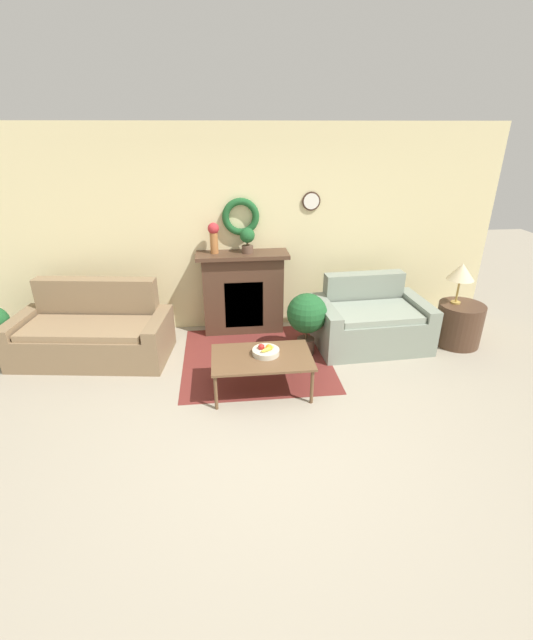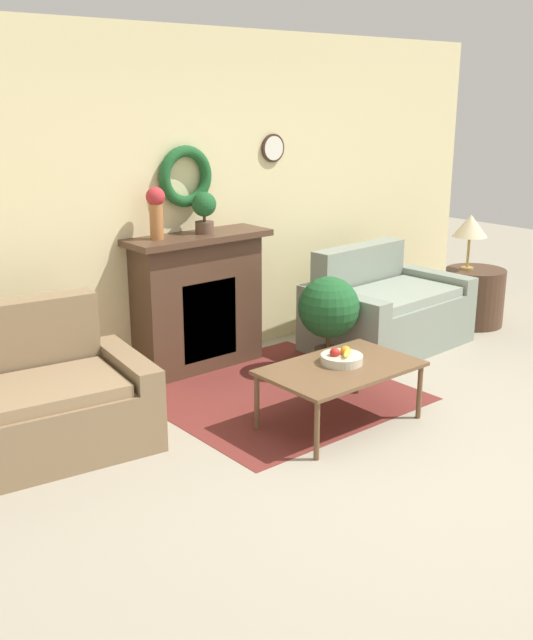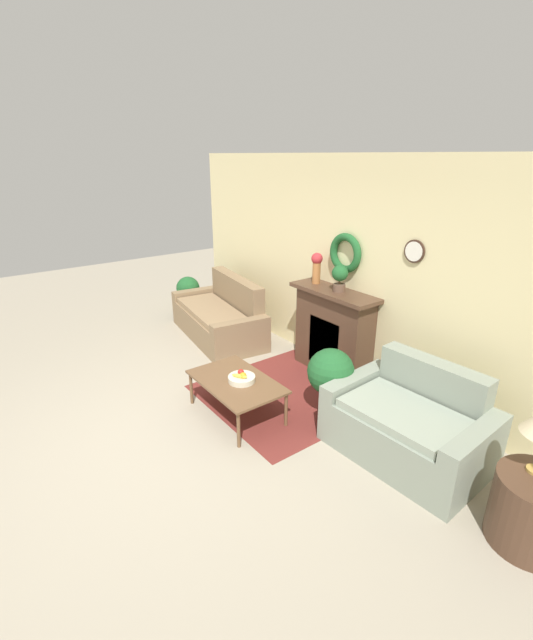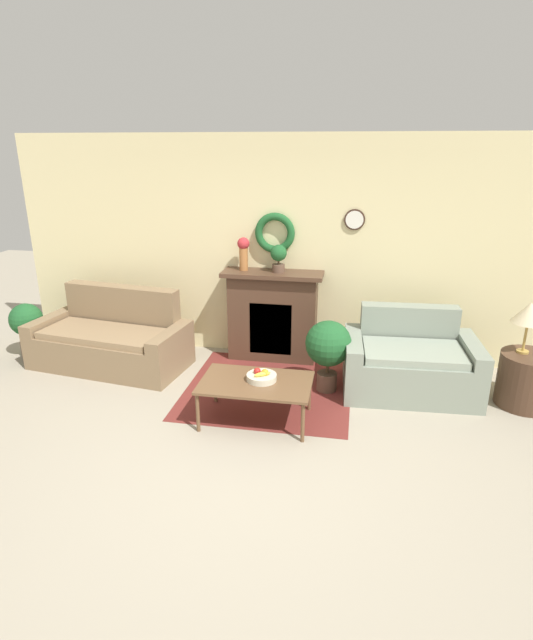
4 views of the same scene
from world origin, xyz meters
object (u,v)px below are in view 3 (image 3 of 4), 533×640
object	(u,v)px
potted_plant_floor_by_couch	(188,291)
side_table_by_loveseat	(533,511)
coffee_table	(236,383)
fireplace	(333,332)
couch_left	(220,317)
loveseat_right	(409,425)
vase_on_mantel_left	(317,266)
potted_plant_on_mantel	(340,276)
potted_plant_floor_by_loveseat	(331,375)
fruit_bowl	(242,378)

from	to	relation	value
potted_plant_floor_by_couch	side_table_by_loveseat	bearing A→B (deg)	-2.15
side_table_by_loveseat	potted_plant_floor_by_couch	size ratio (longest dim) A/B	0.83
coffee_table	potted_plant_floor_by_couch	size ratio (longest dim) A/B	1.53
fireplace	coffee_table	bearing A→B (deg)	-86.32
couch_left	side_table_by_loveseat	xyz separation A→B (m)	(4.67, -0.18, -0.03)
loveseat_right	vase_on_mantel_left	size ratio (longest dim) A/B	3.64
couch_left	potted_plant_on_mantel	xyz separation A→B (m)	(1.97, 0.53, 1.01)
potted_plant_floor_by_loveseat	coffee_table	bearing A→B (deg)	-129.54
side_table_by_loveseat	vase_on_mantel_left	world-z (taller)	vase_on_mantel_left
couch_left	potted_plant_floor_by_loveseat	xyz separation A→B (m)	(2.63, -0.22, 0.21)
couch_left	loveseat_right	world-z (taller)	couch_left
side_table_by_loveseat	potted_plant_floor_by_loveseat	distance (m)	2.05
loveseat_right	fruit_bowl	world-z (taller)	loveseat_right
potted_plant_on_mantel	potted_plant_floor_by_couch	size ratio (longest dim) A/B	0.47
potted_plant_floor_by_loveseat	fireplace	bearing A→B (deg)	133.88
potted_plant_on_mantel	potted_plant_floor_by_loveseat	distance (m)	1.28
fireplace	side_table_by_loveseat	distance (m)	2.88
loveseat_right	potted_plant_floor_by_loveseat	xyz separation A→B (m)	(-0.88, -0.17, 0.20)
fireplace	couch_left	distance (m)	1.99
couch_left	side_table_by_loveseat	size ratio (longest dim) A/B	3.38
loveseat_right	fruit_bowl	distance (m)	1.73
fireplace	potted_plant_floor_by_couch	size ratio (longest dim) A/B	1.74
fireplace	side_table_by_loveseat	world-z (taller)	fireplace
fruit_bowl	potted_plant_floor_by_loveseat	bearing A→B (deg)	51.37
potted_plant_on_mantel	potted_plant_floor_by_loveseat	xyz separation A→B (m)	(0.67, -0.75, -0.80)
coffee_table	potted_plant_floor_by_loveseat	xyz separation A→B (m)	(0.64, 0.77, 0.13)
potted_plant_floor_by_couch	coffee_table	bearing A→B (deg)	-18.16
fruit_bowl	potted_plant_on_mantel	world-z (taller)	potted_plant_on_mantel
loveseat_right	potted_plant_floor_by_loveseat	size ratio (longest dim) A/B	1.81
fireplace	coffee_table	world-z (taller)	fireplace
potted_plant_floor_by_loveseat	fruit_bowl	bearing A→B (deg)	-128.63
vase_on_mantel_left	potted_plant_floor_by_couch	xyz separation A→B (m)	(-2.69, -0.51, -0.92)
potted_plant_floor_by_couch	potted_plant_floor_by_loveseat	bearing A→B (deg)	-3.92
fruit_bowl	potted_plant_floor_by_loveseat	xyz separation A→B (m)	(0.59, 0.73, 0.06)
loveseat_right	potted_plant_on_mantel	world-z (taller)	potted_plant_on_mantel
fireplace	potted_plant_floor_by_loveseat	bearing A→B (deg)	-46.12
couch_left	side_table_by_loveseat	bearing A→B (deg)	5.52
vase_on_mantel_left	potted_plant_floor_by_couch	bearing A→B (deg)	-169.20
fruit_bowl	potted_plant_floor_by_couch	world-z (taller)	potted_plant_floor_by_couch
potted_plant_on_mantel	potted_plant_floor_by_loveseat	size ratio (longest dim) A/B	0.41
potted_plant_floor_by_couch	loveseat_right	bearing A→B (deg)	-1.07
side_table_by_loveseat	fireplace	bearing A→B (deg)	165.33
couch_left	potted_plant_on_mantel	world-z (taller)	potted_plant_on_mantel
fireplace	loveseat_right	bearing A→B (deg)	-20.16
fruit_bowl	vase_on_mantel_left	world-z (taller)	vase_on_mantel_left
vase_on_mantel_left	potted_plant_on_mantel	bearing A→B (deg)	-2.66
fireplace	potted_plant_floor_by_loveseat	distance (m)	1.06
fruit_bowl	vase_on_mantel_left	distance (m)	1.83
coffee_table	potted_plant_floor_by_loveseat	size ratio (longest dim) A/B	1.33
coffee_table	vase_on_mantel_left	xyz separation A→B (m)	(-0.46, 1.55, 0.97)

